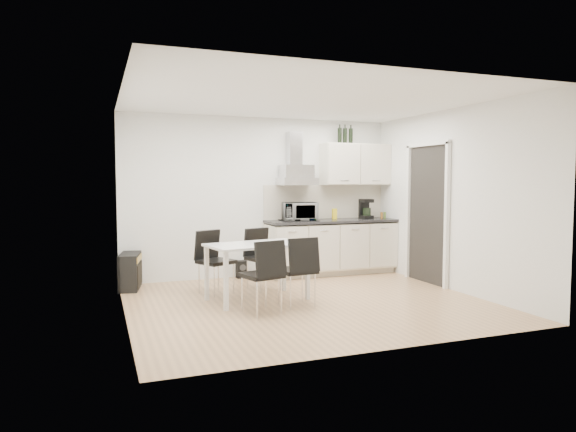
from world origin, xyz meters
The scene contains 15 objects.
ground centered at (0.00, 0.00, 0.00)m, with size 4.50×4.50×0.00m, color tan.
wall_back centered at (0.00, 2.00, 1.30)m, with size 4.50×0.10×2.60m, color white.
wall_front centered at (0.00, -2.00, 1.30)m, with size 4.50×0.10×2.60m, color white.
wall_left centered at (-2.25, 0.00, 1.30)m, with size 0.10×4.00×2.60m, color white.
wall_right centered at (2.25, 0.00, 1.30)m, with size 0.10×4.00×2.60m, color white.
ceiling centered at (0.00, 0.00, 2.60)m, with size 4.50×4.50×0.00m, color white.
doorway centered at (2.21, 0.55, 1.05)m, with size 0.08×1.04×2.10m, color white.
kitchenette centered at (1.18, 1.73, 0.83)m, with size 2.22×0.64×2.52m.
dining_table centered at (-0.56, 0.35, 0.66)m, with size 1.38×0.94×0.75m.
chair_far_left centered at (-0.99, 0.90, 0.44)m, with size 0.44×0.50×0.88m, color black, non-canonical shape.
chair_far_right centered at (-0.28, 0.96, 0.44)m, with size 0.44×0.50×0.88m, color black, non-canonical shape.
chair_near_left centered at (-0.71, -0.29, 0.44)m, with size 0.44×0.50×0.88m, color black, non-canonical shape.
chair_near_right centered at (-0.20, -0.13, 0.44)m, with size 0.44×0.50×0.88m, color black, non-canonical shape.
guitar_amp centered at (-2.10, 1.65, 0.26)m, with size 0.38×0.66×0.52m.
floor_speaker centered at (-0.36, 1.90, 0.14)m, with size 0.17×0.15×0.28m, color black.
Camera 1 is at (-2.53, -6.05, 1.58)m, focal length 32.00 mm.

